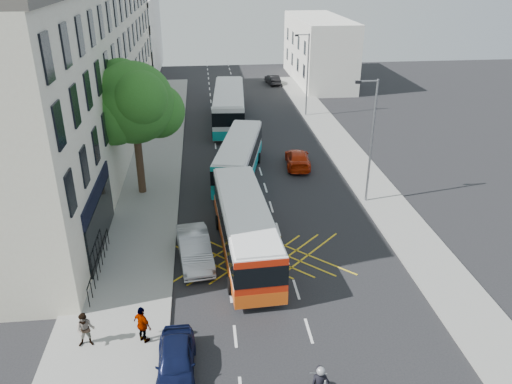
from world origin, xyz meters
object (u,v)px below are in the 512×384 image
object	(u,v)px
lamp_near	(371,136)
bus_near	(245,228)
distant_car_dark	(273,79)
pedestrian_far	(143,325)
parked_car_blue	(176,361)
red_hatchback	(298,159)
distant_car_grey	(231,95)
street_tree	(133,104)
bus_far	(229,106)
lamp_far	(307,71)
bus_mid	(239,157)
parked_car_silver	(195,248)
pedestrian_near	(86,330)

from	to	relation	value
lamp_near	bus_near	xyz separation A→B (m)	(-8.38, -5.38, -3.05)
distant_car_dark	pedestrian_far	bearing A→B (deg)	69.18
bus_near	parked_car_blue	xyz separation A→B (m)	(-3.42, -8.48, -0.94)
red_hatchback	distant_car_grey	world-z (taller)	distant_car_grey
street_tree	red_hatchback	xyz separation A→B (m)	(11.48, 3.75, -5.66)
distant_car_grey	bus_far	bearing A→B (deg)	-99.90
red_hatchback	bus_near	bearing A→B (deg)	72.92
parked_car_blue	red_hatchback	world-z (taller)	red_hatchback
red_hatchback	distant_car_dark	size ratio (longest dim) A/B	1.17
distant_car_grey	pedestrian_far	world-z (taller)	pedestrian_far
street_tree	lamp_far	size ratio (longest dim) A/B	1.10
street_tree	bus_mid	size ratio (longest dim) A/B	0.86
lamp_near	bus_far	xyz separation A→B (m)	(-7.82, 18.10, -2.83)
parked_car_silver	distant_car_dark	bearing A→B (deg)	69.59
parked_car_silver	street_tree	bearing A→B (deg)	105.40
distant_car_dark	bus_near	bearing A→B (deg)	73.43
lamp_far	distant_car_dark	distance (m)	15.27
parked_car_silver	distant_car_dark	size ratio (longest dim) A/B	1.23
bus_far	pedestrian_far	xyz separation A→B (m)	(-5.38, -30.15, -0.79)
lamp_near	distant_car_grey	size ratio (longest dim) A/B	1.54
street_tree	red_hatchback	world-z (taller)	street_tree
street_tree	parked_car_silver	xyz separation A→B (m)	(3.61, -8.85, -5.54)
street_tree	bus_near	bearing A→B (deg)	-52.85
red_hatchback	distant_car_dark	xyz separation A→B (m)	(1.95, 27.96, -0.02)
lamp_far	street_tree	bearing A→B (deg)	-130.81
street_tree	pedestrian_far	size ratio (longest dim) A/B	5.17
bus_far	red_hatchback	size ratio (longest dim) A/B	2.80
lamp_far	pedestrian_near	distance (m)	35.77
bus_mid	red_hatchback	bearing A→B (deg)	29.21
bus_far	pedestrian_near	bearing A→B (deg)	-100.29
pedestrian_near	lamp_near	bearing A→B (deg)	36.77
lamp_far	distant_car_dark	size ratio (longest dim) A/B	2.15
street_tree	parked_car_silver	bearing A→B (deg)	-67.80
lamp_far	bus_far	bearing A→B (deg)	-166.37
parked_car_silver	red_hatchback	world-z (taller)	parked_car_silver
red_hatchback	lamp_far	bearing A→B (deg)	-97.63
bus_near	pedestrian_far	distance (m)	8.24
bus_mid	bus_near	bearing A→B (deg)	-80.18
lamp_near	lamp_far	world-z (taller)	same
bus_near	bus_far	distance (m)	23.49
parked_car_blue	parked_car_silver	xyz separation A→B (m)	(0.70, 7.98, 0.13)
red_hatchback	street_tree	bearing A→B (deg)	24.08
pedestrian_far	parked_car_blue	bearing A→B (deg)	171.26
bus_near	parked_car_blue	distance (m)	9.19
bus_near	parked_car_blue	size ratio (longest dim) A/B	2.89
parked_car_blue	street_tree	bearing A→B (deg)	99.62
street_tree	parked_car_blue	distance (m)	17.99
parked_car_blue	pedestrian_far	world-z (taller)	pedestrian_far
bus_mid	pedestrian_far	bearing A→B (deg)	-94.47
pedestrian_near	red_hatchback	bearing A→B (deg)	55.74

